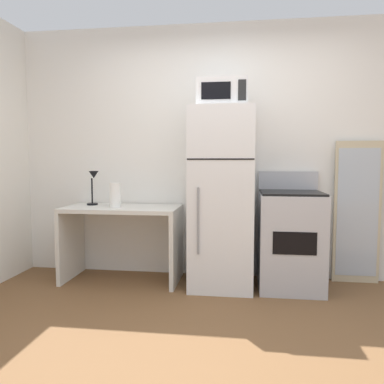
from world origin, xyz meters
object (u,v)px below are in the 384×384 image
at_px(paper_towel_roll, 115,195).
at_px(oven_range, 290,239).
at_px(desk_lamp, 93,182).
at_px(leaning_mirror, 357,212).
at_px(microwave, 223,94).
at_px(desk, 122,229).
at_px(refrigerator, 222,198).

relative_size(paper_towel_roll, oven_range, 0.22).
relative_size(desk_lamp, paper_towel_roll, 1.47).
distance_m(desk_lamp, leaning_mirror, 2.66).
bearing_deg(paper_towel_roll, microwave, 0.58).
relative_size(desk, desk_lamp, 3.24).
height_order(desk_lamp, oven_range, desk_lamp).
height_order(desk_lamp, leaning_mirror, leaning_mirror).
height_order(paper_towel_roll, microwave, microwave).
xyz_separation_m(desk, microwave, (1.00, -0.05, 1.30)).
relative_size(desk_lamp, oven_range, 0.32).
xyz_separation_m(desk, oven_range, (1.64, -0.01, -0.06)).
xyz_separation_m(refrigerator, leaning_mirror, (1.31, 0.27, -0.15)).
distance_m(paper_towel_roll, microwave, 1.42).
bearing_deg(leaning_mirror, oven_range, -159.10).
xyz_separation_m(microwave, oven_range, (0.65, 0.04, -1.36)).
bearing_deg(oven_range, leaning_mirror, 20.90).
bearing_deg(leaning_mirror, desk_lamp, -176.40).
height_order(paper_towel_roll, leaning_mirror, leaning_mirror).
height_order(refrigerator, microwave, microwave).
bearing_deg(microwave, desk, 177.31).
xyz_separation_m(desk_lamp, microwave, (1.33, -0.13, 0.84)).
bearing_deg(microwave, oven_range, 3.43).
distance_m(paper_towel_roll, oven_range, 1.74).
distance_m(oven_range, leaning_mirror, 0.75).
bearing_deg(microwave, desk_lamp, 174.51).
distance_m(desk, refrigerator, 1.05).
xyz_separation_m(desk, leaning_mirror, (2.31, 0.25, 0.18)).
relative_size(desk_lamp, microwave, 0.77).
height_order(desk_lamp, microwave, microwave).
bearing_deg(microwave, leaning_mirror, 12.61).
distance_m(desk, microwave, 1.64).
relative_size(desk, paper_towel_roll, 4.76).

